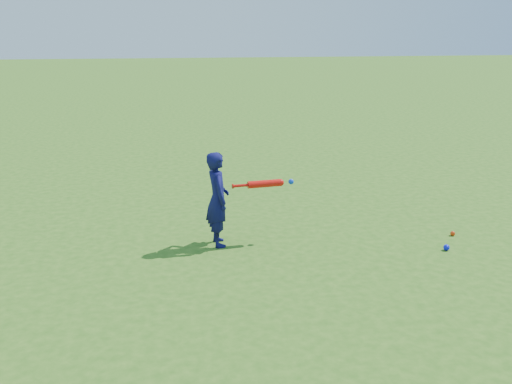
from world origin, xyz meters
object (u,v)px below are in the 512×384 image
Objects in this scene: child at (218,199)px; ground_ball_red at (453,233)px; bat_swing at (267,184)px; ground_ball_blue at (446,247)px.

ground_ball_red is (3.11, -0.15, -0.57)m from child.
bat_swing is at bearing -93.89° from child.
ground_ball_blue is at bearing -109.47° from child.
bat_swing is (0.63, 0.03, 0.17)m from child.
ground_ball_red is at bearing -99.82° from child.
child is at bearing 175.36° from bat_swing.
child is 2.92m from ground_ball_blue.
bat_swing reaches higher than ground_ball_red.
bat_swing reaches higher than ground_ball_blue.
child is at bearing 177.15° from ground_ball_red.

